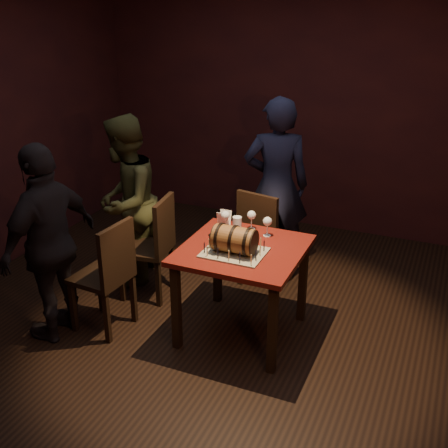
% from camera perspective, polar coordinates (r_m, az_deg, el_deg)
% --- Properties ---
extents(room_shell, '(5.04, 5.04, 2.80)m').
position_cam_1_polar(room_shell, '(3.93, -0.07, 5.75)').
color(room_shell, black).
rests_on(room_shell, ground).
extents(pub_table, '(0.90, 0.90, 0.75)m').
position_cam_1_polar(pub_table, '(4.28, 1.90, -3.76)').
color(pub_table, '#4F100D').
rests_on(pub_table, ground).
extents(cake_board, '(0.45, 0.35, 0.01)m').
position_cam_1_polar(cake_board, '(4.14, 1.05, -2.92)').
color(cake_board, gray).
rests_on(cake_board, pub_table).
extents(barrel_cake, '(0.37, 0.22, 0.22)m').
position_cam_1_polar(barrel_cake, '(4.10, 1.05, -1.59)').
color(barrel_cake, brown).
rests_on(barrel_cake, cake_board).
extents(birthday_candles, '(0.40, 0.30, 0.09)m').
position_cam_1_polar(birthday_candles, '(4.12, 1.05, -2.34)').
color(birthday_candles, '#F3D991').
rests_on(birthday_candles, cake_board).
extents(wine_glass_left, '(0.07, 0.07, 0.16)m').
position_cam_1_polar(wine_glass_left, '(4.49, 0.12, 0.79)').
color(wine_glass_left, silver).
rests_on(wine_glass_left, pub_table).
extents(wine_glass_mid, '(0.07, 0.07, 0.16)m').
position_cam_1_polar(wine_glass_mid, '(4.51, 2.82, 0.83)').
color(wine_glass_mid, silver).
rests_on(wine_glass_mid, pub_table).
extents(wine_glass_right, '(0.07, 0.07, 0.16)m').
position_cam_1_polar(wine_glass_right, '(4.39, 4.43, 0.18)').
color(wine_glass_right, silver).
rests_on(wine_glass_right, pub_table).
extents(pint_of_ale, '(0.07, 0.07, 0.15)m').
position_cam_1_polar(pint_of_ale, '(4.42, 1.34, -0.22)').
color(pint_of_ale, silver).
rests_on(pint_of_ale, pub_table).
extents(menu_card, '(0.10, 0.05, 0.13)m').
position_cam_1_polar(menu_card, '(4.57, 0.01, 0.49)').
color(menu_card, white).
rests_on(menu_card, pub_table).
extents(chair_back, '(0.47, 0.47, 0.93)m').
position_cam_1_polar(chair_back, '(5.03, 3.91, -1.00)').
color(chair_back, black).
rests_on(chair_back, ground).
extents(chair_left_rear, '(0.45, 0.45, 0.93)m').
position_cam_1_polar(chair_left_rear, '(4.90, -7.08, -1.85)').
color(chair_left_rear, black).
rests_on(chair_left_rear, ground).
extents(chair_left_front, '(0.43, 0.43, 0.93)m').
position_cam_1_polar(chair_left_front, '(4.47, -11.65, -4.71)').
color(chair_left_front, black).
rests_on(chair_left_front, ground).
extents(person_back, '(0.71, 0.59, 1.68)m').
position_cam_1_polar(person_back, '(5.30, 5.32, 3.90)').
color(person_back, '#181930').
rests_on(person_back, ground).
extents(person_left_rear, '(0.74, 0.87, 1.56)m').
position_cam_1_polar(person_left_rear, '(5.12, -9.96, 2.23)').
color(person_left_rear, '#414120').
rests_on(person_left_rear, ground).
extents(person_left_front, '(0.47, 0.95, 1.56)m').
position_cam_1_polar(person_left_front, '(4.43, -17.24, -1.89)').
color(person_left_front, black).
rests_on(person_left_front, ground).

